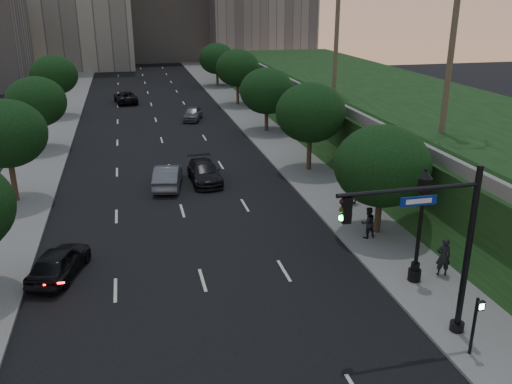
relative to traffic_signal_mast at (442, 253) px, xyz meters
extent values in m
plane|color=black|center=(-8.14, 1.55, -3.67)|extent=(160.00, 160.00, 0.00)
cube|color=black|center=(-8.14, 31.55, -3.66)|extent=(16.00, 140.00, 0.02)
cube|color=slate|center=(2.11, 31.55, -3.60)|extent=(4.50, 140.00, 0.15)
cube|color=slate|center=(-18.39, 31.55, -3.60)|extent=(4.50, 140.00, 0.15)
cube|color=black|center=(13.86, 29.55, -1.67)|extent=(18.00, 90.00, 4.00)
cube|color=slate|center=(5.36, 29.55, 0.68)|extent=(0.35, 90.00, 0.70)
cylinder|color=#38281C|center=(2.16, 9.55, -2.24)|extent=(0.36, 0.36, 2.86)
ellipsoid|color=black|center=(2.16, 9.55, 0.36)|extent=(5.20, 5.20, 4.42)
cylinder|color=#38281C|center=(2.16, 21.55, -2.07)|extent=(0.36, 0.36, 3.21)
ellipsoid|color=black|center=(2.16, 21.55, 0.85)|extent=(5.20, 5.20, 4.42)
cylinder|color=#38281C|center=(2.16, 34.55, -2.24)|extent=(0.36, 0.36, 2.86)
ellipsoid|color=black|center=(2.16, 34.55, 0.36)|extent=(5.20, 5.20, 4.42)
cylinder|color=#38281C|center=(2.16, 48.55, -2.07)|extent=(0.36, 0.36, 3.21)
ellipsoid|color=black|center=(2.16, 48.55, 0.85)|extent=(5.20, 5.20, 4.42)
cylinder|color=#38281C|center=(2.16, 63.55, -2.24)|extent=(0.36, 0.36, 2.86)
ellipsoid|color=black|center=(2.16, 63.55, 0.36)|extent=(5.20, 5.20, 4.42)
cylinder|color=#38281C|center=(-18.44, 19.55, -2.04)|extent=(0.36, 0.36, 3.26)
ellipsoid|color=black|center=(-18.44, 19.55, 0.92)|extent=(5.00, 5.00, 4.25)
cylinder|color=#38281C|center=(-18.44, 32.55, -2.18)|extent=(0.36, 0.36, 2.99)
ellipsoid|color=black|center=(-18.44, 32.55, 0.54)|extent=(5.00, 5.00, 4.25)
cylinder|color=#38281C|center=(-18.44, 46.55, -2.04)|extent=(0.36, 0.36, 3.26)
ellipsoid|color=black|center=(-18.44, 46.55, 0.92)|extent=(5.00, 5.00, 4.25)
cylinder|color=#4C4233|center=(9.36, 15.55, 6.33)|extent=(0.40, 0.40, 12.00)
cylinder|color=#4C4233|center=(7.86, 31.55, 7.58)|extent=(0.40, 0.40, 14.50)
cylinder|color=black|center=(1.09, 0.00, -0.17)|extent=(0.24, 0.24, 7.00)
cylinder|color=black|center=(1.09, 0.00, -3.42)|extent=(0.56, 0.56, 0.50)
cylinder|color=black|center=(-1.61, 0.00, 2.63)|extent=(5.40, 0.16, 0.16)
cube|color=black|center=(-3.91, 0.00, 2.08)|extent=(0.32, 0.22, 0.95)
sphere|color=black|center=(-4.09, 0.00, 2.41)|extent=(0.20, 0.20, 0.20)
sphere|color=#3F2B0A|center=(-4.09, 0.00, 2.11)|extent=(0.20, 0.20, 0.20)
sphere|color=#19F24C|center=(-4.09, 0.00, 1.81)|extent=(0.20, 0.20, 0.20)
cube|color=navy|center=(-1.21, 0.00, 2.18)|extent=(1.40, 0.05, 0.35)
cylinder|color=black|center=(1.45, 4.05, -3.32)|extent=(0.60, 0.60, 0.70)
cylinder|color=black|center=(1.45, 4.05, -2.82)|extent=(0.40, 0.40, 0.40)
cylinder|color=black|center=(1.45, 4.05, -0.87)|extent=(0.18, 0.18, 3.60)
cube|color=black|center=(1.45, 4.05, 1.18)|extent=(0.42, 0.42, 0.70)
cone|color=black|center=(1.45, 4.05, 1.68)|extent=(0.64, 0.64, 0.35)
sphere|color=black|center=(1.45, 4.05, 1.88)|extent=(0.14, 0.14, 0.14)
cylinder|color=black|center=(0.71, -1.44, -2.42)|extent=(0.12, 0.12, 2.50)
cube|color=black|center=(0.71, -1.62, -1.37)|extent=(0.30, 0.14, 0.35)
cube|color=white|center=(0.71, -1.70, -1.37)|extent=(0.18, 0.02, 0.22)
imported|color=black|center=(-14.70, 8.54, -2.92)|extent=(3.04, 4.75, 1.51)
imported|color=#5A5D62|center=(-8.59, 20.33, -2.87)|extent=(2.53, 5.07, 1.60)
imported|color=black|center=(-11.14, 53.30, -2.93)|extent=(3.09, 5.59, 1.48)
imported|color=black|center=(-5.95, 20.82, -2.94)|extent=(2.19, 5.09, 1.46)
imported|color=#575A5E|center=(-4.22, 41.56, -2.94)|extent=(2.88, 4.61, 1.46)
imported|color=black|center=(2.96, 4.20, -2.56)|extent=(0.78, 0.60, 1.92)
imported|color=black|center=(1.29, 8.96, -2.64)|extent=(0.96, 0.81, 1.76)
imported|color=black|center=(2.56, 13.82, -2.72)|extent=(1.02, 0.71, 1.61)
camera|label=1|loc=(-10.90, -15.99, 8.99)|focal=38.00mm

